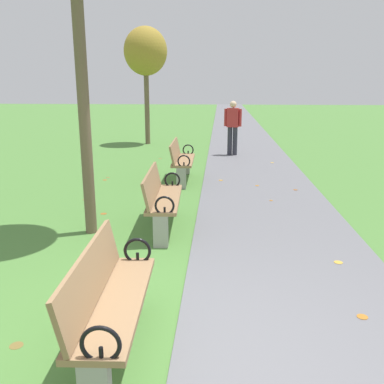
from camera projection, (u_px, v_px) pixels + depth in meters
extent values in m
plane|color=#4C7F38|center=(171.00, 362.00, 3.41)|extent=(80.00, 80.00, 0.00)
cube|color=slate|center=(238.00, 128.00, 20.71)|extent=(2.42, 44.00, 0.02)
cube|color=#93704C|center=(116.00, 300.00, 3.42)|extent=(0.50, 1.62, 0.05)
cube|color=#93704C|center=(91.00, 275.00, 3.37)|extent=(0.19, 1.60, 0.40)
cube|color=#99968E|center=(132.00, 286.00, 4.20)|extent=(0.20, 0.13, 0.45)
torus|color=black|center=(101.00, 345.00, 2.65)|extent=(0.27, 0.04, 0.27)
cylinder|color=black|center=(101.00, 356.00, 2.68)|extent=(0.03, 0.03, 0.12)
torus|color=black|center=(137.00, 251.00, 4.13)|extent=(0.27, 0.04, 0.27)
cylinder|color=black|center=(138.00, 259.00, 4.15)|extent=(0.03, 0.03, 0.12)
cube|color=#93704C|center=(165.00, 199.00, 6.39)|extent=(0.51, 1.62, 0.05)
cube|color=#93704C|center=(152.00, 184.00, 6.34)|extent=(0.19, 1.60, 0.40)
cube|color=#99968E|center=(161.00, 231.00, 5.74)|extent=(0.21, 0.13, 0.45)
cube|color=#99968E|center=(169.00, 201.00, 7.17)|extent=(0.21, 0.13, 0.45)
torus|color=black|center=(165.00, 206.00, 5.63)|extent=(0.27, 0.04, 0.27)
cylinder|color=black|center=(165.00, 212.00, 5.65)|extent=(0.03, 0.03, 0.12)
torus|color=black|center=(172.00, 180.00, 7.10)|extent=(0.27, 0.04, 0.27)
cylinder|color=black|center=(172.00, 185.00, 7.12)|extent=(0.03, 0.03, 0.12)
cube|color=#93704C|center=(184.00, 160.00, 9.54)|extent=(0.47, 1.61, 0.05)
cube|color=#93704C|center=(175.00, 150.00, 9.49)|extent=(0.15, 1.60, 0.40)
cube|color=#99968E|center=(181.00, 178.00, 8.89)|extent=(0.20, 0.12, 0.45)
cube|color=#99968E|center=(186.00, 165.00, 10.32)|extent=(0.20, 0.12, 0.45)
torus|color=black|center=(184.00, 161.00, 8.78)|extent=(0.27, 0.03, 0.27)
cylinder|color=black|center=(184.00, 165.00, 8.80)|extent=(0.03, 0.03, 0.12)
torus|color=black|center=(188.00, 150.00, 10.24)|extent=(0.27, 0.03, 0.27)
cylinder|color=black|center=(188.00, 153.00, 10.26)|extent=(0.03, 0.03, 0.12)
cylinder|color=brown|center=(84.00, 104.00, 5.88)|extent=(0.16, 0.16, 3.79)
cylinder|color=brown|center=(147.00, 106.00, 15.08)|extent=(0.17, 0.17, 2.69)
ellipsoid|color=olive|center=(146.00, 51.00, 14.60)|extent=(1.50, 1.50, 1.65)
cylinder|color=#2D2D38|center=(230.00, 141.00, 12.87)|extent=(0.14, 0.14, 0.85)
cylinder|color=#2D2D38|center=(235.00, 141.00, 12.83)|extent=(0.14, 0.14, 0.85)
cube|color=#B22D2D|center=(233.00, 118.00, 12.67)|extent=(0.38, 0.28, 0.56)
sphere|color=beige|center=(233.00, 104.00, 12.58)|extent=(0.20, 0.20, 0.20)
cylinder|color=#B22D2D|center=(226.00, 117.00, 12.73)|extent=(0.09, 0.09, 0.52)
cylinder|color=#B22D2D|center=(240.00, 118.00, 12.62)|extent=(0.09, 0.09, 0.52)
cylinder|color=gold|center=(272.00, 163.00, 11.68)|extent=(0.11, 0.11, 0.00)
cylinder|color=brown|center=(108.00, 177.00, 9.98)|extent=(0.13, 0.13, 0.00)
cylinder|color=brown|center=(16.00, 345.00, 3.62)|extent=(0.16, 0.16, 0.00)
cylinder|color=#AD6B23|center=(271.00, 200.00, 7.97)|extent=(0.08, 0.08, 0.00)
cylinder|color=brown|center=(85.00, 200.00, 8.10)|extent=(0.11, 0.11, 0.00)
cylinder|color=#93511E|center=(295.00, 190.00, 8.75)|extent=(0.12, 0.12, 0.00)
cylinder|color=#AD6B23|center=(362.00, 317.00, 4.02)|extent=(0.14, 0.14, 0.00)
cylinder|color=#BC842D|center=(221.00, 180.00, 9.60)|extent=(0.12, 0.12, 0.00)
cylinder|color=#93511E|center=(104.00, 214.00, 7.24)|extent=(0.12, 0.12, 0.00)
cylinder|color=brown|center=(160.00, 159.00, 12.43)|extent=(0.15, 0.15, 0.00)
cylinder|color=#AD6B23|center=(257.00, 186.00, 9.10)|extent=(0.11, 0.11, 0.00)
cylinder|color=#BC842D|center=(93.00, 293.00, 4.51)|extent=(0.09, 0.09, 0.00)
cylinder|color=#BC842D|center=(154.00, 182.00, 9.48)|extent=(0.12, 0.12, 0.00)
cylinder|color=#93511E|center=(105.00, 180.00, 9.73)|extent=(0.12, 0.12, 0.00)
cylinder|color=gold|center=(338.00, 262.00, 5.24)|extent=(0.11, 0.11, 0.00)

